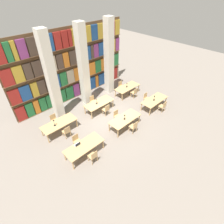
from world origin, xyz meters
The scene contains 29 objects.
ground_plane centered at (0.00, 0.00, 0.00)m, with size 40.00×40.00×0.00m, color gray.
bookshelf_bank centered at (0.02, 4.23, 2.67)m, with size 10.10×0.35×5.50m.
pillar_left centered at (-2.49, 2.80, 3.00)m, with size 0.58×0.58×6.00m.
pillar_center centered at (0.00, 2.80, 3.00)m, with size 0.58×0.58×6.00m.
pillar_right centered at (2.49, 2.80, 3.00)m, with size 0.58×0.58×6.00m.
reading_table_0 centered at (-3.28, -1.31, 0.65)m, with size 2.26×0.96×0.72m.
chair_0 centered at (-3.27, -2.07, 0.49)m, with size 0.42×0.40×0.89m.
chair_1 centered at (-3.27, -0.54, 0.49)m, with size 0.42×0.40×0.89m.
laptop centered at (-3.53, -1.02, 0.76)m, with size 0.32×0.22×0.21m.
reading_table_1 centered at (0.07, -1.29, 0.65)m, with size 2.26×0.96×0.72m.
chair_2 centered at (0.10, -2.06, 0.49)m, with size 0.42×0.40×0.89m.
chair_3 centered at (0.10, -0.53, 0.49)m, with size 0.42×0.40×0.89m.
desk_lamp_0 centered at (0.01, -1.31, 0.98)m, with size 0.14×0.14×0.39m.
reading_table_2 centered at (3.34, -1.34, 0.65)m, with size 2.26×0.96×0.72m.
chair_4 centered at (3.36, -2.11, 0.49)m, with size 0.42×0.40×0.89m.
chair_5 centered at (3.36, -0.58, 0.49)m, with size 0.42×0.40×0.89m.
desk_lamp_1 centered at (3.24, -1.35, 1.00)m, with size 0.14×0.14×0.42m.
reading_table_3 centered at (-3.32, 1.33, 0.65)m, with size 2.26×0.96×0.72m.
chair_6 centered at (-3.27, 0.56, 0.49)m, with size 0.42×0.40×0.89m.
chair_7 centered at (-3.27, 2.09, 0.49)m, with size 0.42×0.40×0.89m.
desk_lamp_2 centered at (-3.62, 1.30, 1.05)m, with size 0.14×0.14×0.48m.
reading_table_4 centered at (0.03, 1.29, 0.65)m, with size 2.26×0.96×0.72m.
chair_8 centered at (0.04, 0.52, 0.49)m, with size 0.42×0.40×0.89m.
chair_9 centered at (0.04, 2.05, 0.49)m, with size 0.42×0.40×0.89m.
desk_lamp_3 centered at (-0.19, 1.31, 1.03)m, with size 0.14×0.14×0.46m.
reading_table_5 centered at (3.28, 1.39, 0.65)m, with size 2.26×0.96×0.72m.
chair_10 centered at (3.32, 0.63, 0.49)m, with size 0.42×0.40×0.89m.
chair_11 centered at (3.32, 2.16, 0.49)m, with size 0.42×0.40×0.89m.
desk_lamp_4 centered at (3.22, 1.42, 0.98)m, with size 0.14×0.14×0.39m.
Camera 1 is at (-6.64, -7.06, 8.18)m, focal length 28.00 mm.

